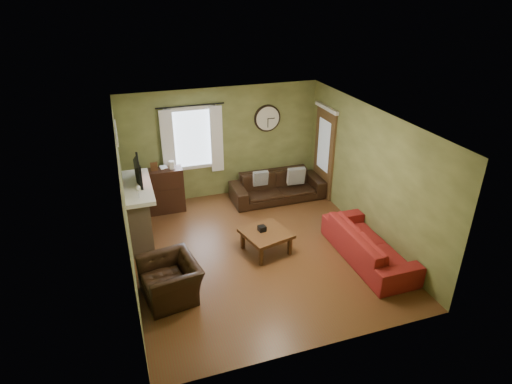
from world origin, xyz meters
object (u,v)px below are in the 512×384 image
object	(u,v)px
sofa_red	(368,244)
armchair	(170,280)
coffee_table	(266,242)
bookshelf	(164,191)
sofa_brown	(277,186)

from	to	relation	value
sofa_red	armchair	distance (m)	3.63
sofa_red	coffee_table	xyz separation A→B (m)	(-1.72, 0.83, -0.10)
bookshelf	armchair	bearing A→B (deg)	-95.87
sofa_brown	armchair	world-z (taller)	armchair
bookshelf	sofa_brown	distance (m)	2.63
bookshelf	sofa_brown	bearing A→B (deg)	-4.79
sofa_brown	sofa_red	distance (m)	2.93
armchair	coffee_table	size ratio (longest dim) A/B	1.22
bookshelf	sofa_red	size ratio (longest dim) A/B	0.47
sofa_brown	sofa_red	xyz separation A→B (m)	(0.71, -2.84, -0.00)
sofa_red	coffee_table	distance (m)	1.91
bookshelf	sofa_brown	world-z (taller)	bookshelf
armchair	coffee_table	distance (m)	2.04
sofa_brown	armchair	xyz separation A→B (m)	(-2.91, -2.74, 0.00)
sofa_red	sofa_brown	bearing A→B (deg)	14.09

